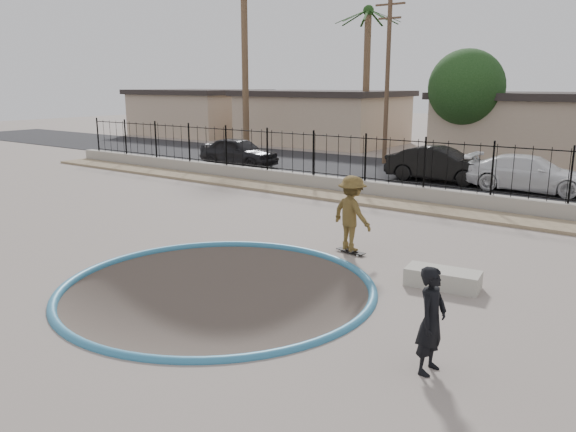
# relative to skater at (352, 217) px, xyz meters

# --- Properties ---
(ground) EXTENTS (120.00, 120.00, 2.20)m
(ground) POSITION_rel_skater_xyz_m (-1.08, 9.00, -2.10)
(ground) COLOR gray
(ground) RESTS_ON ground
(bowl_pit) EXTENTS (6.84, 6.84, 1.80)m
(bowl_pit) POSITION_rel_skater_xyz_m (-1.08, -4.00, -1.00)
(bowl_pit) COLOR #4B4239
(bowl_pit) RESTS_ON ground
(coping_ring) EXTENTS (7.04, 7.04, 0.20)m
(coping_ring) POSITION_rel_skater_xyz_m (-1.08, -4.00, -1.00)
(coping_ring) COLOR teal
(coping_ring) RESTS_ON ground
(rock_strip) EXTENTS (42.00, 1.60, 0.11)m
(rock_strip) POSITION_rel_skater_xyz_m (-1.08, 6.20, -0.94)
(rock_strip) COLOR tan
(rock_strip) RESTS_ON ground
(retaining_wall) EXTENTS (42.00, 0.45, 0.60)m
(retaining_wall) POSITION_rel_skater_xyz_m (-1.08, 7.30, -0.70)
(retaining_wall) COLOR gray
(retaining_wall) RESTS_ON ground
(fence) EXTENTS (40.00, 0.04, 1.80)m
(fence) POSITION_rel_skater_xyz_m (-1.08, 7.30, 0.50)
(fence) COLOR black
(fence) RESTS_ON retaining_wall
(street) EXTENTS (90.00, 8.00, 0.04)m
(street) POSITION_rel_skater_xyz_m (-1.08, 14.00, -0.98)
(street) COLOR black
(street) RESTS_ON ground
(house_west_far) EXTENTS (10.60, 8.60, 3.90)m
(house_west_far) POSITION_rel_skater_xyz_m (-29.08, 23.50, 0.98)
(house_west_far) COLOR tan
(house_west_far) RESTS_ON ground
(house_west) EXTENTS (11.60, 8.60, 3.90)m
(house_west) POSITION_rel_skater_xyz_m (-16.08, 23.50, 0.98)
(house_west) COLOR tan
(house_west) RESTS_ON ground
(house_center) EXTENTS (10.60, 8.60, 3.90)m
(house_center) POSITION_rel_skater_xyz_m (-1.08, 23.50, 0.98)
(house_center) COLOR tan
(house_center) RESTS_ON ground
(palm_left) EXTENTS (2.30, 2.30, 11.30)m
(palm_left) POSITION_rel_skater_xyz_m (-18.08, 17.00, 6.96)
(palm_left) COLOR brown
(palm_left) RESTS_ON ground
(palm_mid) EXTENTS (2.30, 2.30, 9.30)m
(palm_mid) POSITION_rel_skater_xyz_m (-11.08, 21.00, 5.69)
(palm_mid) COLOR brown
(palm_mid) RESTS_ON ground
(utility_pole_left) EXTENTS (1.70, 0.24, 9.00)m
(utility_pole_left) POSITION_rel_skater_xyz_m (-7.08, 16.00, 3.70)
(utility_pole_left) COLOR #473323
(utility_pole_left) RESTS_ON ground
(street_tree_left) EXTENTS (4.32, 4.32, 6.36)m
(street_tree_left) POSITION_rel_skater_xyz_m (-4.08, 20.00, 3.19)
(street_tree_left) COLOR #473323
(street_tree_left) RESTS_ON ground
(skater) EXTENTS (1.45, 1.10, 2.00)m
(skater) POSITION_rel_skater_xyz_m (0.00, 0.00, 0.00)
(skater) COLOR olive
(skater) RESTS_ON ground
(skateboard) EXTENTS (0.88, 0.34, 0.07)m
(skateboard) POSITION_rel_skater_xyz_m (0.00, 0.00, -0.94)
(skateboard) COLOR black
(skateboard) RESTS_ON ground
(videographer) EXTENTS (0.44, 0.64, 1.72)m
(videographer) POSITION_rel_skater_xyz_m (4.15, -4.76, -0.14)
(videographer) COLOR black
(videographer) RESTS_ON ground
(concrete_ledge) EXTENTS (1.68, 0.91, 0.40)m
(concrete_ledge) POSITION_rel_skater_xyz_m (2.92, -1.00, -0.80)
(concrete_ledge) COLOR #A5A192
(concrete_ledge) RESTS_ON ground
(car_a) EXTENTS (4.57, 1.93, 1.54)m
(car_a) POSITION_rel_skater_xyz_m (-13.00, 10.40, -0.19)
(car_a) COLOR black
(car_a) RESTS_ON street
(car_b) EXTENTS (4.85, 1.79, 1.59)m
(car_b) POSITION_rel_skater_xyz_m (-2.27, 12.00, -0.17)
(car_b) COLOR black
(car_b) RESTS_ON street
(car_c) EXTENTS (5.13, 2.18, 1.48)m
(car_c) POSITION_rel_skater_xyz_m (1.63, 12.00, -0.22)
(car_c) COLOR white
(car_c) RESTS_ON street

